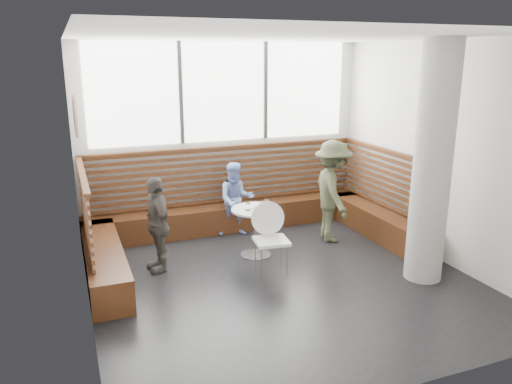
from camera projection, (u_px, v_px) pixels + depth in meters
name	position (u px, v px, depth m)	size (l,w,h in m)	color
room	(284.00, 166.00, 6.40)	(5.00, 5.00, 3.20)	silver
booth	(239.00, 215.00, 8.30)	(5.00, 2.50, 1.44)	#3B1F0E
concrete_column	(432.00, 164.00, 6.50)	(0.50, 0.50, 3.20)	gray
wall_art	(75.00, 116.00, 5.70)	(0.50, 0.50, 0.03)	white
cafe_table	(256.00, 222.00, 7.52)	(0.74, 0.74, 0.76)	silver
cafe_chair	(269.00, 233.00, 6.95)	(0.48, 0.47, 1.00)	white
adult_man	(332.00, 191.00, 8.11)	(1.08, 0.62, 1.67)	#414830
child_back	(236.00, 199.00, 8.40)	(0.61, 0.48, 1.26)	#88A3EB
child_left	(157.00, 224.00, 7.00)	(0.80, 0.33, 1.37)	#4C4A45
plate_near	(248.00, 207.00, 7.53)	(0.20, 0.20, 0.01)	white
plate_far	(256.00, 204.00, 7.66)	(0.21, 0.21, 0.01)	white
glass_left	(248.00, 207.00, 7.36)	(0.07, 0.07, 0.11)	white
glass_mid	(261.00, 205.00, 7.44)	(0.07, 0.07, 0.11)	white
glass_right	(266.00, 203.00, 7.57)	(0.07, 0.07, 0.11)	white
menu_card	(262.00, 211.00, 7.34)	(0.22, 0.15, 0.00)	#A5C64C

